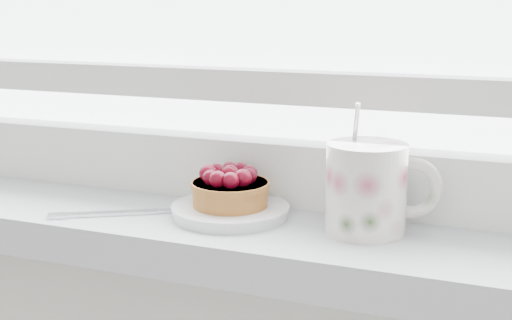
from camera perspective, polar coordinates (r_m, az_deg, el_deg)
The scene contains 4 objects.
saucer at distance 0.75m, azimuth -2.06°, elevation -4.10°, with size 0.12×0.12×0.01m, color white.
raspberry_tart at distance 0.74m, azimuth -2.10°, elevation -2.23°, with size 0.08×0.08×0.04m.
floral_mug at distance 0.70m, azimuth 9.05°, elevation -2.11°, with size 0.12×0.10×0.13m.
fork at distance 0.77m, azimuth -9.00°, elevation -4.12°, with size 0.18×0.12×0.00m.
Camera 1 is at (0.24, 1.24, 1.16)m, focal length 50.00 mm.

